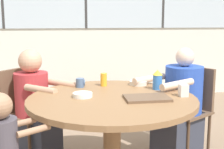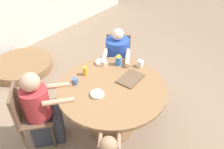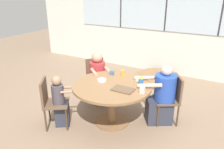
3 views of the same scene
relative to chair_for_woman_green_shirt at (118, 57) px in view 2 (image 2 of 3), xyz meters
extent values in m
plane|color=#8C725B|center=(-0.88, -0.53, -0.51)|extent=(16.00, 16.00, 0.00)
cylinder|color=olive|center=(-0.88, -0.53, 0.20)|extent=(1.32, 1.32, 0.04)
cylinder|color=olive|center=(-0.88, -0.53, -0.16)|extent=(0.14, 0.14, 0.69)
cylinder|color=olive|center=(-0.88, -0.53, -0.49)|extent=(0.60, 0.60, 0.03)
cube|color=brown|center=(-0.08, -0.05, -0.08)|extent=(0.55, 0.55, 0.03)
cube|color=brown|center=(0.08, 0.05, 0.14)|extent=(0.23, 0.34, 0.42)
cylinder|color=#4C3828|center=(-0.14, -0.28, -0.30)|extent=(0.03, 0.03, 0.41)
cylinder|color=#4C3828|center=(-0.31, 0.01, -0.30)|extent=(0.03, 0.03, 0.41)
cylinder|color=#4C3828|center=(0.15, -0.11, -0.30)|extent=(0.03, 0.03, 0.41)
cylinder|color=#4C3828|center=(-0.02, 0.19, -0.30)|extent=(0.03, 0.03, 0.41)
cube|color=brown|center=(-1.59, 0.09, -0.08)|extent=(0.56, 0.56, 0.03)
cube|color=brown|center=(-1.72, 0.21, 0.14)|extent=(0.28, 0.31, 0.42)
cylinder|color=#4C3828|center=(-1.35, 0.10, -0.30)|extent=(0.03, 0.03, 0.41)
cylinder|color=#4C3828|center=(-1.57, -0.15, -0.30)|extent=(0.03, 0.03, 0.41)
cylinder|color=#4C3828|center=(-1.60, 0.33, -0.30)|extent=(0.03, 0.03, 0.41)
cylinder|color=#4C3828|center=(-1.83, 0.07, -0.30)|extent=(0.03, 0.03, 0.41)
cube|color=#333847|center=(-0.17, -0.11, -0.29)|extent=(0.54, 0.50, 0.44)
cylinder|color=#284CB7|center=(-0.11, -0.07, 0.15)|extent=(0.36, 0.36, 0.45)
sphere|color=beige|center=(-0.11, -0.07, 0.47)|extent=(0.18, 0.18, 0.18)
cylinder|color=beige|center=(-0.29, -0.37, 0.27)|extent=(0.37, 0.26, 0.06)
cylinder|color=beige|center=(-0.46, -0.09, 0.27)|extent=(0.37, 0.26, 0.06)
cube|color=#333847|center=(-1.51, 0.02, -0.29)|extent=(0.47, 0.46, 0.44)
cylinder|color=#B23338|center=(-1.56, 0.06, 0.13)|extent=(0.31, 0.31, 0.40)
sphere|color=tan|center=(-1.56, 0.06, 0.44)|extent=(0.22, 0.22, 0.22)
cylinder|color=tan|center=(-1.26, -0.01, 0.23)|extent=(0.30, 0.27, 0.06)
cylinder|color=tan|center=(-1.45, -0.22, 0.23)|extent=(0.30, 0.27, 0.06)
sphere|color=#A37A5B|center=(-1.62, -1.05, 0.33)|extent=(0.16, 0.16, 0.16)
cylinder|color=#A37A5B|center=(-1.54, -0.88, 0.16)|extent=(0.20, 0.16, 0.04)
cylinder|color=#A37A5B|center=(-1.43, -1.02, 0.16)|extent=(0.20, 0.16, 0.04)
cube|color=brown|center=(-0.63, -0.63, 0.23)|extent=(0.34, 0.23, 0.02)
cylinder|color=slate|center=(-1.11, -0.14, 0.26)|extent=(0.07, 0.07, 0.08)
torus|color=slate|center=(-1.07, -0.14, 0.26)|extent=(0.01, 0.06, 0.06)
cylinder|color=blue|center=(-0.46, -0.32, 0.29)|extent=(0.08, 0.08, 0.13)
cone|color=gold|center=(-0.46, -0.32, 0.37)|extent=(0.08, 0.08, 0.04)
cylinder|color=gold|center=(-0.90, -0.12, 0.28)|extent=(0.06, 0.06, 0.12)
cube|color=silver|center=(-0.32, -0.59, 0.27)|extent=(0.07, 0.07, 0.10)
cylinder|color=silver|center=(-0.58, -0.12, 0.24)|extent=(0.16, 0.16, 0.04)
cylinder|color=white|center=(-1.11, -0.49, 0.24)|extent=(0.15, 0.15, 0.03)
cylinder|color=olive|center=(-0.77, 1.67, -0.49)|extent=(1.11, 1.11, 0.03)
cylinder|color=olive|center=(-0.77, 1.67, -0.46)|extent=(1.12, 1.12, 0.03)
cylinder|color=olive|center=(-0.77, 1.67, -0.43)|extent=(1.11, 1.11, 0.03)
cylinder|color=olive|center=(-0.77, 1.67, -0.40)|extent=(1.12, 1.12, 0.03)
cylinder|color=olive|center=(-0.77, 1.67, -0.37)|extent=(1.11, 1.11, 0.03)
camera|label=1|loc=(-1.23, -2.86, 0.83)|focal=50.00mm
camera|label=2|loc=(-2.50, -1.73, 1.91)|focal=35.00mm
camera|label=3|loc=(0.73, -3.43, 1.72)|focal=35.00mm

